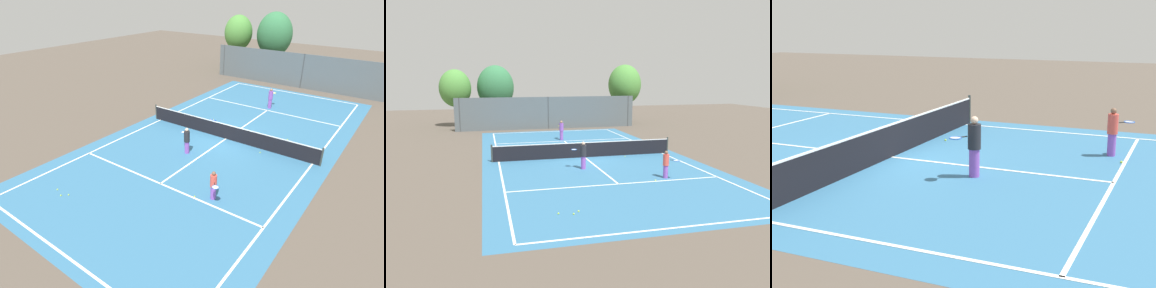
# 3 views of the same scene
# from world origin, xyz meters

# --- Properties ---
(ground_plane) EXTENTS (80.00, 80.00, 0.00)m
(ground_plane) POSITION_xyz_m (0.00, 0.00, 0.00)
(ground_plane) COLOR brown
(court_surface) EXTENTS (13.00, 25.00, 0.01)m
(court_surface) POSITION_xyz_m (0.00, 0.00, 0.00)
(court_surface) COLOR teal
(court_surface) RESTS_ON ground_plane
(tennis_net) EXTENTS (11.90, 0.10, 1.10)m
(tennis_net) POSITION_xyz_m (0.00, 0.00, 0.51)
(tennis_net) COLOR #333833
(tennis_net) RESTS_ON ground_plane
(perimeter_fence) EXTENTS (18.00, 0.12, 3.20)m
(perimeter_fence) POSITION_xyz_m (0.00, 14.00, 1.60)
(perimeter_fence) COLOR #515B60
(perimeter_fence) RESTS_ON ground_plane
(tree_0) EXTENTS (3.87, 3.27, 6.38)m
(tree_0) POSITION_xyz_m (-4.93, 18.42, 4.05)
(tree_0) COLOR brown
(tree_0) RESTS_ON ground_plane
(tree_2) EXTENTS (3.21, 2.97, 5.92)m
(tree_2) POSITION_xyz_m (-9.03, 17.85, 3.97)
(tree_2) COLOR brown
(tree_2) RESTS_ON ground_plane
(player_0) EXTENTS (0.37, 0.91, 1.61)m
(player_0) POSITION_xyz_m (-0.10, 7.03, 0.83)
(player_0) COLOR purple
(player_0) RESTS_ON ground_plane
(player_1) EXTENTS (0.87, 0.72, 1.58)m
(player_1) POSITION_xyz_m (-0.89, -3.00, 0.82)
(player_1) COLOR purple
(player_1) RESTS_ON ground_plane
(player_2) EXTENTS (0.75, 0.81, 1.44)m
(player_2) POSITION_xyz_m (2.78, -5.93, 0.75)
(player_2) COLOR purple
(player_2) RESTS_ON ground_plane
(ball_crate) EXTENTS (0.44, 0.37, 0.43)m
(ball_crate) POSITION_xyz_m (-1.97, 1.40, 0.18)
(ball_crate) COLOR blue
(ball_crate) RESTS_ON ground_plane
(tennis_ball_0) EXTENTS (0.07, 0.07, 0.07)m
(tennis_ball_0) POSITION_xyz_m (3.26, 2.14, 0.03)
(tennis_ball_0) COLOR #CCE533
(tennis_ball_0) RESTS_ON ground_plane
(tennis_ball_1) EXTENTS (0.07, 0.07, 0.07)m
(tennis_ball_1) POSITION_xyz_m (2.01, -6.32, 0.03)
(tennis_ball_1) COLOR #CCE533
(tennis_ball_1) RESTS_ON ground_plane
(tennis_ball_2) EXTENTS (0.07, 0.07, 0.07)m
(tennis_ball_2) POSITION_xyz_m (-3.09, -9.89, 0.03)
(tennis_ball_2) COLOR #CCE533
(tennis_ball_2) RESTS_ON ground_plane
(tennis_ball_3) EXTENTS (0.07, 0.07, 0.07)m
(tennis_ball_3) POSITION_xyz_m (-2.84, -9.65, 0.03)
(tennis_ball_3) COLOR #CCE533
(tennis_ball_3) RESTS_ON ground_plane
(tennis_ball_4) EXTENTS (0.07, 0.07, 0.07)m
(tennis_ball_4) POSITION_xyz_m (2.61, -0.52, 0.03)
(tennis_ball_4) COLOR #CCE533
(tennis_ball_4) RESTS_ON ground_plane
(tennis_ball_5) EXTENTS (0.07, 0.07, 0.07)m
(tennis_ball_5) POSITION_xyz_m (-3.65, -9.71, 0.03)
(tennis_ball_5) COLOR #CCE533
(tennis_ball_5) RESTS_ON ground_plane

